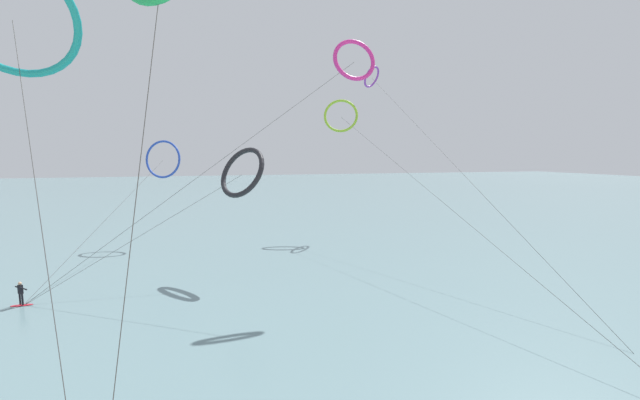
# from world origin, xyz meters

# --- Properties ---
(sea_water) EXTENTS (400.00, 200.00, 0.08)m
(sea_water) POSITION_xyz_m (0.00, 108.71, 0.04)
(sea_water) COLOR slate
(sea_water) RESTS_ON ground
(surfer_crimson) EXTENTS (1.40, 0.72, 1.70)m
(surfer_crimson) POSITION_xyz_m (-19.49, 30.90, 0.82)
(surfer_crimson) COLOR red
(surfer_crimson) RESTS_ON ground
(kite_cobalt) EXTENTS (9.77, 20.29, 12.24)m
(kite_cobalt) POSITION_xyz_m (-11.92, 49.81, 9.97)
(kite_cobalt) COLOR #2647B7
(kite_cobalt) RESTS_ON ground
(kite_violet) EXTENTS (3.47, 39.08, 22.62)m
(kite_violet) POSITION_xyz_m (15.27, 51.60, 21.09)
(kite_violet) COLOR purple
(kite_violet) RESTS_ON ground
(kite_lime) EXTENTS (4.78, 42.58, 17.88)m
(kite_lime) POSITION_xyz_m (10.27, 50.05, 15.61)
(kite_lime) COLOR #8CC62D
(kite_lime) RESTS_ON ground
(kite_charcoal) EXTENTS (18.07, 6.54, 11.23)m
(kite_charcoal) POSITION_xyz_m (-3.95, 34.71, 8.98)
(kite_charcoal) COLOR black
(kite_charcoal) RESTS_ON ground
(kite_magenta) EXTENTS (26.07, 1.32, 19.81)m
(kite_magenta) POSITION_xyz_m (4.74, 30.63, 18.00)
(kite_magenta) COLOR #CC288E
(kite_magenta) RESTS_ON ground
(kite_teal) EXTENTS (7.25, 11.73, 18.55)m
(kite_teal) POSITION_xyz_m (-14.37, 19.98, 16.21)
(kite_teal) COLOR teal
(kite_teal) RESTS_ON ground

